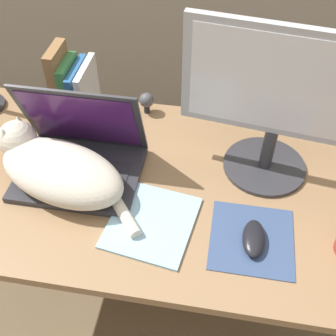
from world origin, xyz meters
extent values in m
cube|color=#93704C|center=(0.00, 0.35, 0.73)|extent=(1.33, 0.71, 0.03)
cylinder|color=#38383D|center=(-0.61, 0.66, 0.36)|extent=(0.04, 0.04, 0.72)
cylinder|color=#38383D|center=(0.61, 0.66, 0.36)|extent=(0.04, 0.04, 0.72)
cube|color=#2D2D33|center=(-0.15, 0.34, 0.76)|extent=(0.35, 0.26, 0.02)
cube|color=#28282D|center=(-0.15, 0.33, 0.77)|extent=(0.28, 0.14, 0.00)
cube|color=#2D2D33|center=(-0.15, 0.43, 0.89)|extent=(0.35, 0.10, 0.25)
cube|color=#421956|center=(-0.15, 0.42, 0.89)|extent=(0.31, 0.08, 0.22)
ellipsoid|color=beige|center=(-0.17, 0.29, 0.81)|extent=(0.41, 0.30, 0.13)
sphere|color=beige|center=(-0.33, 0.37, 0.84)|extent=(0.11, 0.11, 0.11)
cone|color=beige|center=(-0.33, 0.40, 0.88)|extent=(0.04, 0.04, 0.03)
cone|color=beige|center=(-0.34, 0.34, 0.88)|extent=(0.04, 0.04, 0.03)
cylinder|color=beige|center=(0.02, 0.21, 0.76)|extent=(0.11, 0.13, 0.03)
cylinder|color=#333338|center=(0.37, 0.46, 0.75)|extent=(0.24, 0.24, 0.01)
cylinder|color=#333338|center=(0.37, 0.46, 0.82)|extent=(0.04, 0.04, 0.13)
cube|color=#B2B2B7|center=(0.37, 0.46, 1.04)|extent=(0.51, 0.09, 0.30)
cube|color=white|center=(0.38, 0.45, 1.04)|extent=(0.47, 0.07, 0.27)
cube|color=#384C75|center=(0.35, 0.20, 0.75)|extent=(0.21, 0.21, 0.00)
ellipsoid|color=black|center=(0.35, 0.19, 0.76)|extent=(0.06, 0.11, 0.03)
cube|color=olive|center=(-0.27, 0.59, 0.87)|extent=(0.04, 0.12, 0.25)
cube|color=#387A42|center=(-0.24, 0.59, 0.85)|extent=(0.03, 0.13, 0.21)
cube|color=#285B93|center=(-0.21, 0.59, 0.84)|extent=(0.03, 0.16, 0.20)
cube|color=white|center=(-0.19, 0.59, 0.85)|extent=(0.02, 0.16, 0.20)
cube|color=#99C6E0|center=(0.09, 0.21, 0.75)|extent=(0.25, 0.26, 0.01)
cylinder|color=#232328|center=(-0.02, 0.66, 0.76)|extent=(0.02, 0.02, 0.02)
sphere|color=#4C4C51|center=(-0.02, 0.66, 0.80)|extent=(0.05, 0.05, 0.05)
camera|label=1|loc=(0.24, -0.43, 1.64)|focal=45.00mm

